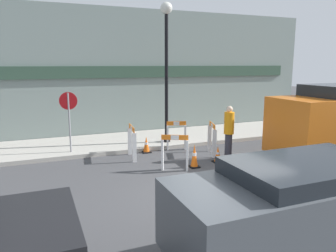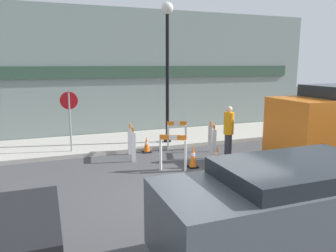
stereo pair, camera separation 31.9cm
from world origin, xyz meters
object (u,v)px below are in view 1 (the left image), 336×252
(stop_sign, at_px, (69,112))
(parked_car_1, at_px, (306,203))
(streetlamp_post, at_px, (166,54))
(person_worker, at_px, (229,131))

(stop_sign, xyz_separation_m, parked_car_1, (2.92, -7.69, -0.60))
(streetlamp_post, height_order, parked_car_1, streetlamp_post)
(stop_sign, relative_size, person_worker, 1.16)
(streetlamp_post, bearing_deg, parked_car_1, -95.17)
(stop_sign, xyz_separation_m, person_worker, (4.84, -2.39, -0.57))
(parked_car_1, bearing_deg, stop_sign, 110.80)
(stop_sign, distance_m, person_worker, 5.43)
(streetlamp_post, distance_m, stop_sign, 4.13)
(streetlamp_post, bearing_deg, stop_sign, -177.72)
(parked_car_1, bearing_deg, streetlamp_post, 84.83)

